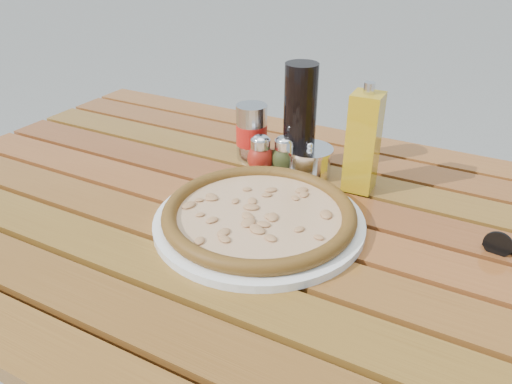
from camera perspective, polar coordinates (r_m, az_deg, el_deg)
The scene contains 9 objects.
table at distance 0.94m, azimuth -0.58°, elevation -6.19°, with size 1.40×0.90×0.75m.
plate at distance 0.85m, azimuth 0.35°, elevation -3.36°, with size 0.36×0.36×0.01m, color white.
pizza at distance 0.85m, azimuth 0.36°, elevation -2.46°, with size 0.41×0.41×0.03m.
pepper_shaker at distance 1.02m, azimuth 0.51°, elevation 4.30°, with size 0.06×0.06×0.08m.
oregano_shaker at distance 1.02m, azimuth 3.24°, elevation 4.19°, with size 0.06×0.06×0.08m.
dark_bottle at distance 1.01m, azimuth 5.03°, elevation 8.41°, with size 0.07×0.07×0.22m, color black.
soda_can at distance 1.07m, azimuth -0.50°, elevation 6.80°, with size 0.08×0.08×0.12m.
olive_oil_cruet at distance 0.95m, azimuth 12.15°, elevation 5.59°, with size 0.06×0.06×0.21m.
parmesan_tin at distance 1.02m, azimuth 6.06°, elevation 3.55°, with size 0.10×0.10×0.07m.
Camera 1 is at (0.37, -0.67, 1.21)m, focal length 35.00 mm.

